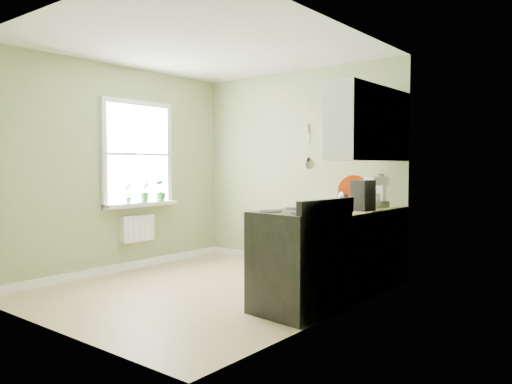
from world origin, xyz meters
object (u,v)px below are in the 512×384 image
Objects in this scene: stove at (299,261)px; stand_mixer at (376,193)px; kettle at (342,199)px; coffee_maker at (363,196)px.

stand_mixer reaches higher than stove.
stand_mixer is 0.40m from kettle.
stand_mixer is at bearing 86.44° from stove.
stove is 1.37m from kettle.
coffee_maker is (0.39, -0.26, 0.07)m from kettle.
coffee_maker is at bearing 80.43° from stove.
kettle is at bearing -144.90° from stand_mixer.
coffee_maker is at bearing -81.36° from stand_mixer.
stand_mixer is (0.09, 1.47, 0.59)m from stove.
coffee_maker is (0.07, -0.49, -0.01)m from stand_mixer.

